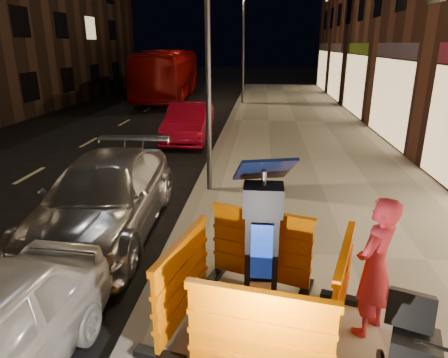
# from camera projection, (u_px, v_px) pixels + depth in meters

# --- Properties ---
(ground_plane) EXTENTS (120.00, 120.00, 0.00)m
(ground_plane) POSITION_uv_depth(u_px,v_px,m) (173.00, 255.00, 6.99)
(ground_plane) COLOR black
(ground_plane) RESTS_ON ground
(sidewalk) EXTENTS (6.00, 60.00, 0.15)m
(sidewalk) POSITION_uv_depth(u_px,v_px,m) (348.00, 260.00, 6.69)
(sidewalk) COLOR #9A988C
(sidewalk) RESTS_ON ground
(kerb) EXTENTS (0.30, 60.00, 0.15)m
(kerb) POSITION_uv_depth(u_px,v_px,m) (173.00, 251.00, 6.97)
(kerb) COLOR slate
(kerb) RESTS_ON ground
(parking_kiosk) EXTENTS (0.82, 0.82, 2.11)m
(parking_kiosk) POSITION_uv_depth(u_px,v_px,m) (261.00, 252.00, 4.65)
(parking_kiosk) COLOR black
(parking_kiosk) RESTS_ON sidewalk
(barrier_front) EXTENTS (1.59, 0.87, 1.18)m
(barrier_front) POSITION_uv_depth(u_px,v_px,m) (259.00, 342.00, 3.91)
(barrier_front) COLOR #DE6400
(barrier_front) RESTS_ON sidewalk
(barrier_back) EXTENTS (1.63, 1.06, 1.18)m
(barrier_back) POSITION_uv_depth(u_px,v_px,m) (261.00, 249.00, 5.70)
(barrier_back) COLOR #DE6400
(barrier_back) RESTS_ON sidewalk
(barrier_kerbside) EXTENTS (0.94, 1.61, 1.18)m
(barrier_kerbside) POSITION_uv_depth(u_px,v_px,m) (183.00, 282.00, 4.89)
(barrier_kerbside) COLOR #DE6400
(barrier_kerbside) RESTS_ON sidewalk
(barrier_bldgside) EXTENTS (1.04, 1.63, 1.18)m
(barrier_bldgside) POSITION_uv_depth(u_px,v_px,m) (341.00, 291.00, 4.72)
(barrier_bldgside) COLOR #DE6400
(barrier_bldgside) RESTS_ON sidewalk
(car_silver) EXTENTS (2.24, 5.06, 1.44)m
(car_silver) POSITION_uv_depth(u_px,v_px,m) (108.00, 231.00, 7.90)
(car_silver) COLOR silver
(car_silver) RESTS_ON ground
(car_red) EXTENTS (1.59, 4.29, 1.40)m
(car_red) POSITION_uv_depth(u_px,v_px,m) (190.00, 140.00, 15.33)
(car_red) COLOR maroon
(car_red) RESTS_ON ground
(bus_doubledecker) EXTENTS (3.32, 11.46, 3.16)m
(bus_doubledecker) POSITION_uv_depth(u_px,v_px,m) (170.00, 98.00, 27.17)
(bus_doubledecker) COLOR #920907
(bus_doubledecker) RESTS_ON ground
(man) EXTENTS (0.74, 0.76, 1.76)m
(man) POSITION_uv_depth(u_px,v_px,m) (375.00, 267.00, 4.67)
(man) COLOR #A41F29
(man) RESTS_ON sidewalk
(stroller) EXTENTS (0.77, 0.93, 0.99)m
(stroller) POSITION_uv_depth(u_px,v_px,m) (415.00, 351.00, 3.93)
(stroller) COLOR black
(stroller) RESTS_ON sidewalk
(street_lamp_mid) EXTENTS (0.12, 0.12, 6.00)m
(street_lamp_mid) POSITION_uv_depth(u_px,v_px,m) (208.00, 61.00, 8.79)
(street_lamp_mid) COLOR #3F3F44
(street_lamp_mid) RESTS_ON sidewalk
(street_lamp_far) EXTENTS (0.12, 0.12, 6.00)m
(street_lamp_far) POSITION_uv_depth(u_px,v_px,m) (243.00, 51.00, 22.92)
(street_lamp_far) COLOR #3F3F44
(street_lamp_far) RESTS_ON sidewalk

